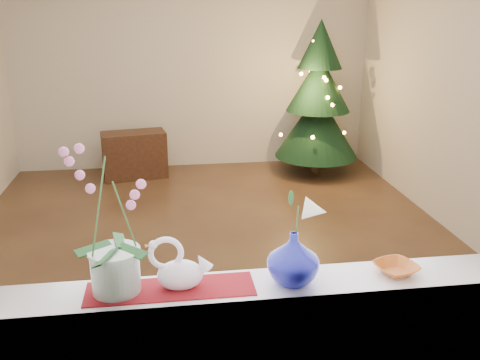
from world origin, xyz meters
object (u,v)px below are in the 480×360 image
at_px(xmas_tree, 318,99).
at_px(side_table, 135,155).
at_px(paperweight, 301,275).
at_px(blue_vase, 293,254).
at_px(amber_dish, 396,269).
at_px(orchid_pot, 111,221).
at_px(swan, 180,264).

bearing_deg(xmas_tree, side_table, 176.99).
height_order(paperweight, side_table, paperweight).
xyz_separation_m(blue_vase, amber_dish, (0.47, 0.01, -0.11)).
relative_size(orchid_pot, xmas_tree, 0.33).
height_order(orchid_pot, blue_vase, orchid_pot).
relative_size(blue_vase, xmas_tree, 0.14).
xyz_separation_m(swan, side_table, (-0.43, 4.43, -0.75)).
distance_m(orchid_pot, side_table, 4.53).
xyz_separation_m(amber_dish, side_table, (-1.37, 4.44, -0.66)).
distance_m(swan, amber_dish, 0.95).
height_order(swan, xmas_tree, xmas_tree).
bearing_deg(side_table, amber_dish, -82.50).
distance_m(swan, blue_vase, 0.48).
xyz_separation_m(swan, amber_dish, (0.95, -0.01, -0.09)).
xyz_separation_m(swan, blue_vase, (0.47, -0.02, 0.02)).
bearing_deg(orchid_pot, swan, -1.46).
xyz_separation_m(orchid_pot, paperweight, (0.77, -0.03, -0.28)).
bearing_deg(blue_vase, paperweight, -0.30).
xyz_separation_m(orchid_pot, xmas_tree, (2.09, 4.31, -0.29)).
relative_size(swan, amber_dish, 1.70).
xyz_separation_m(paperweight, xmas_tree, (1.32, 4.33, -0.01)).
bearing_deg(orchid_pot, side_table, 92.17).
bearing_deg(xmas_tree, swan, -112.96).
relative_size(paperweight, xmas_tree, 0.03).
distance_m(blue_vase, paperweight, 0.11).
relative_size(orchid_pot, paperweight, 9.76).
relative_size(paperweight, amber_dish, 0.42).
distance_m(blue_vase, xmas_tree, 4.54).
bearing_deg(orchid_pot, paperweight, -1.95).
bearing_deg(amber_dish, xmas_tree, 78.46).
xyz_separation_m(blue_vase, paperweight, (0.04, -0.00, -0.10)).
bearing_deg(paperweight, amber_dish, 1.90).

